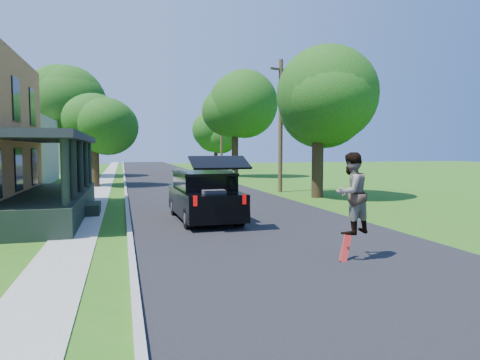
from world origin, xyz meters
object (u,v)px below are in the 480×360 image
object	(u,v)px
tree_right_near	(317,96)
utility_pole_near	(281,124)
skateboarder	(351,193)
black_suv	(204,196)

from	to	relation	value
tree_right_near	utility_pole_near	distance (m)	3.64
tree_right_near	utility_pole_near	world-z (taller)	tree_right_near
skateboarder	tree_right_near	size ratio (longest dim) A/B	0.22
black_suv	tree_right_near	world-z (taller)	tree_right_near
tree_right_near	black_suv	bearing A→B (deg)	-140.98
skateboarder	utility_pole_near	bearing A→B (deg)	-126.28
black_suv	utility_pole_near	xyz separation A→B (m)	(6.36, 9.11, 3.18)
tree_right_near	skateboarder	bearing A→B (deg)	-112.17
black_suv	tree_right_near	size ratio (longest dim) A/B	0.61
black_suv	skateboarder	xyz separation A→B (m)	(2.19, -6.38, 0.65)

